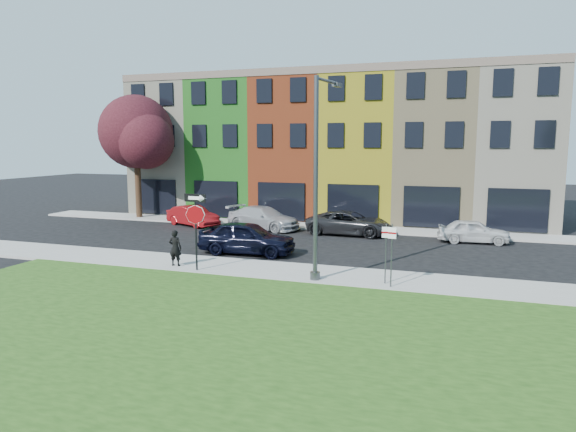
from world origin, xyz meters
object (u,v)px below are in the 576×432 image
(stop_sign, at_px, (195,216))
(sedan_near, at_px, (247,238))
(man, at_px, (175,248))
(street_lamp, at_px, (318,179))

(stop_sign, height_order, sedan_near, stop_sign)
(sedan_near, bearing_deg, man, 152.25)
(man, bearing_deg, street_lamp, 176.10)
(man, height_order, street_lamp, street_lamp)
(stop_sign, xyz_separation_m, man, (-1.25, 0.40, -1.52))
(man, bearing_deg, sedan_near, -119.09)
(man, xyz_separation_m, street_lamp, (6.48, -0.05, 3.18))
(stop_sign, distance_m, man, 2.01)
(stop_sign, relative_size, man, 2.04)
(sedan_near, xyz_separation_m, street_lamp, (4.66, -3.83, 3.28))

